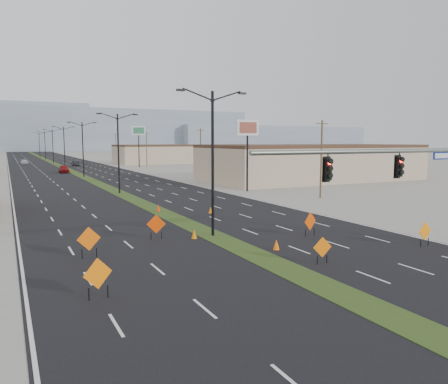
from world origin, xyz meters
name	(u,v)px	position (x,y,z in m)	size (l,w,h in m)	color
ground	(324,287)	(0.00, 0.00, 0.00)	(600.00, 600.00, 0.00)	gray
road_surface	(63,168)	(0.00, 100.00, 0.00)	(25.00, 400.00, 0.02)	black
median_strip	(63,168)	(0.00, 100.00, 0.00)	(2.00, 400.00, 0.04)	#284217
building_se_near	(311,164)	(34.00, 45.00, 2.75)	(36.00, 18.00, 5.50)	tan
building_se_far	(189,154)	(38.00, 110.00, 2.50)	(44.00, 16.00, 5.00)	tan
mesa_center	(89,130)	(40.00, 300.00, 14.00)	(220.00, 50.00, 28.00)	gray
mesa_east	(268,138)	(180.00, 290.00, 9.00)	(160.00, 50.00, 18.00)	gray
signal_mast	(422,173)	(8.56, 2.00, 4.79)	(16.30, 0.60, 8.00)	slate
streetlight_0	(213,159)	(0.00, 12.00, 5.42)	(5.15, 0.24, 10.02)	black
streetlight_1	(118,151)	(0.00, 40.00, 5.42)	(5.15, 0.24, 10.02)	black
streetlight_2	(83,148)	(0.00, 68.00, 5.42)	(5.15, 0.24, 10.02)	black
streetlight_3	(64,146)	(0.00, 96.00, 5.42)	(5.15, 0.24, 10.02)	black
streetlight_4	(53,145)	(0.00, 124.00, 5.42)	(5.15, 0.24, 10.02)	black
streetlight_5	(45,144)	(0.00, 152.00, 5.42)	(5.15, 0.24, 10.02)	black
streetlight_6	(39,144)	(0.00, 180.00, 5.42)	(5.15, 0.24, 10.02)	black
utility_pole_0	(321,158)	(20.00, 25.00, 4.67)	(1.60, 0.20, 9.00)	#4C3823
utility_pole_1	(201,151)	(20.00, 60.00, 4.67)	(1.60, 0.20, 9.00)	#4C3823
utility_pole_2	(147,148)	(20.00, 95.00, 4.67)	(1.60, 0.20, 9.00)	#4C3823
utility_pole_3	(116,147)	(20.00, 130.00, 4.67)	(1.60, 0.20, 9.00)	#4C3823
car_left	(64,169)	(-2.00, 80.88, 0.79)	(1.87, 4.65, 1.59)	maroon
car_mid	(75,164)	(3.67, 105.35, 0.64)	(1.35, 3.88, 1.28)	black
car_far	(24,162)	(-8.15, 119.64, 0.66)	(1.86, 4.58, 1.33)	#ABAFB5
construction_sign_0	(98,275)	(-9.56, 3.00, 1.05)	(1.28, 0.47, 1.78)	orange
construction_sign_1	(89,240)	(-8.78, 9.82, 1.08)	(1.36, 0.26, 1.82)	#DA5304
construction_sign_2	(156,225)	(-3.90, 12.71, 1.00)	(1.22, 0.45, 1.70)	#D53B04
construction_sign_3	(322,248)	(2.33, 3.00, 0.87)	(1.11, 0.20, 1.49)	#E06304
construction_sign_4	(310,222)	(6.02, 8.84, 1.01)	(1.24, 0.42, 1.71)	#D64204
construction_sign_5	(425,232)	(10.68, 3.23, 0.93)	(1.19, 0.13, 1.59)	orange
cone_0	(194,234)	(-1.52, 11.78, 0.33)	(0.40, 0.40, 0.67)	orange
cone_1	(276,245)	(1.80, 6.68, 0.33)	(0.40, 0.40, 0.66)	#FF6205
cone_2	(210,210)	(3.87, 20.76, 0.31)	(0.37, 0.37, 0.62)	#DA6404
cone_3	(158,208)	(-0.11, 23.89, 0.34)	(0.40, 0.40, 0.67)	#EA3104
pole_sign_east_near	(248,133)	(15.71, 34.78, 7.64)	(3.07, 0.59, 9.37)	black
pole_sign_east_far	(139,133)	(17.51, 93.31, 8.48)	(3.36, 1.11, 10.33)	black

